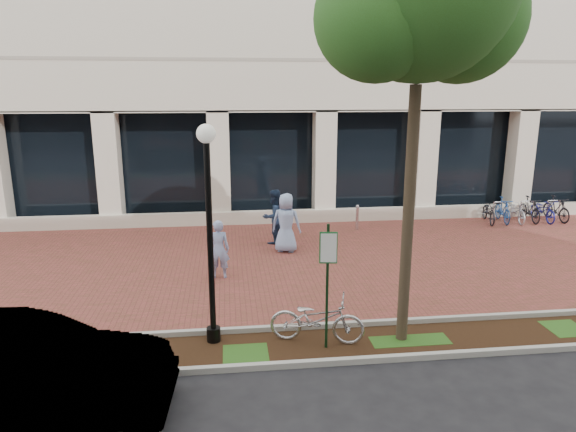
{
  "coord_description": "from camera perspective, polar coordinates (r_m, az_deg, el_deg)",
  "views": [
    {
      "loc": [
        -1.69,
        -14.4,
        4.94
      ],
      "look_at": [
        -0.07,
        -0.8,
        1.58
      ],
      "focal_mm": 32.0,
      "sensor_mm": 36.0,
      "label": 1
    }
  ],
  "objects": [
    {
      "name": "pedestrian_left",
      "position": [
        13.87,
        -7.73,
        -3.69
      ],
      "size": [
        0.6,
        0.4,
        1.61
      ],
      "primitive_type": "imported",
      "rotation": [
        0.0,
        0.0,
        3.12
      ],
      "color": "#8EA2D3",
      "rests_on": "ground"
    },
    {
      "name": "sedan_near_curb",
      "position": [
        9.13,
        -27.73,
        -15.24
      ],
      "size": [
        4.66,
        1.85,
        1.51
      ],
      "primitive_type": "imported",
      "rotation": [
        0.0,
        0.0,
        1.51
      ],
      "color": "#A8A7AC",
      "rests_on": "ground"
    },
    {
      "name": "parking_sign",
      "position": [
        9.82,
        4.42,
        -6.14
      ],
      "size": [
        0.34,
        0.07,
        2.53
      ],
      "rotation": [
        0.0,
        0.0,
        -0.12
      ],
      "color": "#133518",
      "rests_on": "ground"
    },
    {
      "name": "curb_plaza_side",
      "position": [
        11.17,
        2.69,
        -12.14
      ],
      "size": [
        40.0,
        0.12,
        0.12
      ],
      "primitive_type": "cube",
      "color": "#A1A098",
      "rests_on": "ground"
    },
    {
      "name": "planting_strip",
      "position": [
        10.54,
        3.37,
        -14.18
      ],
      "size": [
        40.0,
        1.5,
        0.01
      ],
      "primitive_type": "cube",
      "color": "black",
      "rests_on": "ground"
    },
    {
      "name": "curb_street_side",
      "position": [
        9.86,
        4.17,
        -15.92
      ],
      "size": [
        40.0,
        0.12,
        0.12
      ],
      "primitive_type": "cube",
      "color": "#A1A098",
      "rests_on": "ground"
    },
    {
      "name": "locked_bicycle",
      "position": [
        10.46,
        3.23,
        -11.35
      ],
      "size": [
        2.01,
        1.15,
        1.0
      ],
      "primitive_type": "imported",
      "rotation": [
        0.0,
        0.0,
        1.3
      ],
      "color": "#B8B9BD",
      "rests_on": "ground"
    },
    {
      "name": "pedestrian_mid",
      "position": [
        16.86,
        -1.57,
        -0.07
      ],
      "size": [
        1.11,
        1.06,
        1.81
      ],
      "primitive_type": "imported",
      "rotation": [
        0.0,
        0.0,
        3.74
      ],
      "color": "#1A2A43",
      "rests_on": "ground"
    },
    {
      "name": "bollard",
      "position": [
        18.73,
        7.69,
        -0.12
      ],
      "size": [
        0.12,
        0.12,
        0.94
      ],
      "color": "silver",
      "rests_on": "ground"
    },
    {
      "name": "pedestrian_right",
      "position": [
        15.94,
        -0.21,
        -0.77
      ],
      "size": [
        1.05,
        0.84,
        1.87
      ],
      "primitive_type": "imported",
      "rotation": [
        0.0,
        0.0,
        2.83
      ],
      "color": "#8CA5D1",
      "rests_on": "ground"
    },
    {
      "name": "lamppost",
      "position": [
        9.92,
        -8.72,
        -0.89
      ],
      "size": [
        0.36,
        0.36,
        4.35
      ],
      "color": "black",
      "rests_on": "ground"
    },
    {
      "name": "brick_plaza",
      "position": [
        15.32,
        -0.08,
        -5.01
      ],
      "size": [
        40.0,
        9.0,
        0.01
      ],
      "primitive_type": "cube",
      "color": "brown",
      "rests_on": "ground"
    },
    {
      "name": "ground",
      "position": [
        15.32,
        -0.08,
        -5.02
      ],
      "size": [
        120.0,
        120.0,
        0.0
      ],
      "primitive_type": "plane",
      "color": "black",
      "rests_on": "ground"
    },
    {
      "name": "bike_rack_cluster",
      "position": [
        21.72,
        24.6,
        0.6
      ],
      "size": [
        3.47,
        1.73,
        0.96
      ],
      "rotation": [
        0.0,
        0.0,
        -0.13
      ],
      "color": "black",
      "rests_on": "ground"
    }
  ]
}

